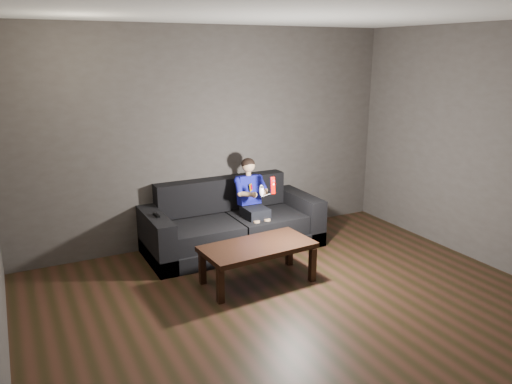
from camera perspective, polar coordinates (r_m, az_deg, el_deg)
floor at (r=4.68m, az=7.30°, el=-15.01°), size 5.00×5.00×0.00m
back_wall at (r=6.32m, az=-5.18°, el=6.29°), size 5.00×0.04×2.70m
ceiling at (r=4.04m, az=8.71°, el=20.10°), size 5.00×5.00×0.02m
sofa at (r=6.23m, az=-2.74°, el=-4.05°), size 2.16×0.93×0.83m
child at (r=6.15m, az=-0.46°, el=-0.30°), size 0.41×0.50×1.00m
wii_remote_red at (r=5.81m, az=1.92°, el=0.77°), size 0.06×0.08×0.20m
nunchuk_white at (r=5.76m, az=0.63°, el=0.16°), size 0.08×0.10×0.14m
wii_remote_black at (r=5.74m, az=-11.32°, el=-2.62°), size 0.05×0.14×0.03m
coffee_table at (r=5.29m, az=0.20°, el=-6.61°), size 1.21×0.66×0.43m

